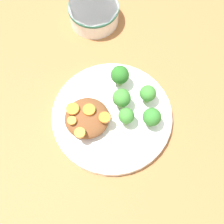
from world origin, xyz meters
TOP-DOWN VIEW (x-y plane):
  - ground_plane at (0.00, 0.00)m, footprint 4.00×4.00m
  - plate at (0.00, 0.00)m, footprint 0.27×0.27m
  - dip_bowl at (0.03, 0.28)m, footprint 0.13×0.13m
  - stew_mound at (-0.06, -0.00)m, footprint 0.10×0.10m
  - broccoli_floret_0 at (0.08, -0.04)m, footprint 0.04×0.04m
  - broccoli_floret_1 at (0.09, 0.01)m, footprint 0.04×0.04m
  - broccoli_floret_2 at (0.03, 0.02)m, footprint 0.04×0.04m
  - broccoli_floret_3 at (0.04, 0.07)m, footprint 0.04×0.04m
  - broccoli_floret_4 at (0.02, -0.02)m, footprint 0.03×0.03m
  - carrot_slice_0 at (-0.05, 0.01)m, footprint 0.03×0.03m
  - carrot_slice_1 at (-0.02, -0.02)m, footprint 0.02×0.02m
  - carrot_slice_2 at (-0.08, -0.04)m, footprint 0.02×0.02m
  - carrot_slice_3 at (-0.09, -0.01)m, footprint 0.02×0.02m
  - carrot_slice_4 at (-0.08, 0.02)m, footprint 0.03×0.03m

SIDE VIEW (x-z plane):
  - ground_plane at x=0.00m, z-range 0.00..0.00m
  - plate at x=0.00m, z-range 0.00..0.02m
  - dip_bowl at x=0.03m, z-range 0.00..0.05m
  - stew_mound at x=-0.06m, z-range 0.02..0.05m
  - broccoli_floret_0 at x=0.08m, z-range 0.02..0.07m
  - broccoli_floret_4 at x=0.02m, z-range 0.02..0.07m
  - broccoli_floret_1 at x=0.09m, z-range 0.02..0.07m
  - broccoli_floret_2 at x=0.03m, z-range 0.02..0.08m
  - broccoli_floret_3 at x=0.04m, z-range 0.02..0.08m
  - carrot_slice_3 at x=-0.09m, z-range 0.05..0.06m
  - carrot_slice_4 at x=-0.08m, z-range 0.05..0.06m
  - carrot_slice_1 at x=-0.02m, z-range 0.05..0.06m
  - carrot_slice_0 at x=-0.05m, z-range 0.05..0.06m
  - carrot_slice_2 at x=-0.08m, z-range 0.05..0.06m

